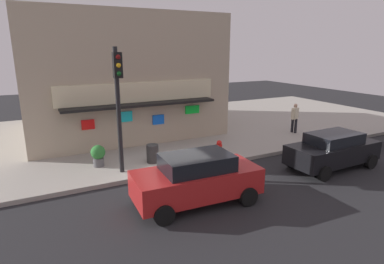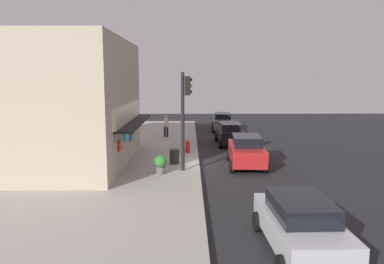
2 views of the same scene
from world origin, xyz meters
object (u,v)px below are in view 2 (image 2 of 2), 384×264
Objects in this scene: trash_can at (174,156)px; parked_car_silver at (300,224)px; fire_hydrant at (188,147)px; potted_plant_by_doorway at (161,164)px; traffic_light at (185,108)px; pedestrian at (166,125)px; parked_car_black at (230,133)px; parked_car_red at (246,151)px; parked_car_grey at (223,122)px.

parked_car_silver reaches higher than trash_can.
fire_hydrant is 5.44m from potted_plant_by_doorway.
fire_hydrant is 0.99× the size of trash_can.
parked_car_silver reaches higher than potted_plant_by_doorway.
fire_hydrant is at bearing -13.95° from potted_plant_by_doorway.
trash_can is (1.52, 0.60, -2.80)m from traffic_light.
parked_car_black is (-2.49, -4.85, -0.32)m from pedestrian.
traffic_light is 5.36m from fire_hydrant.
pedestrian is at bearing 28.47° from parked_car_red.
trash_can reaches higher than fire_hydrant.
traffic_light is at bearing 20.98° from parked_car_silver.
potted_plant_by_doorway is at bearing 121.17° from traffic_light.
parked_car_black is 0.99× the size of parked_car_silver.
traffic_light is 11.28m from pedestrian.
pedestrian is 0.40× the size of parked_car_red.
fire_hydrant is 0.19× the size of parked_car_silver.
parked_car_black is (3.89, -3.08, 0.27)m from fire_hydrant.
traffic_light is 3.25m from trash_can.
traffic_light reaches higher than parked_car_grey.
parked_car_grey is at bearing 0.27° from parked_car_silver.
potted_plant_by_doorway is at bearing 165.14° from trash_can.
parked_car_black reaches higher than trash_can.
parked_car_grey is 1.04× the size of parked_car_red.
parked_car_black is (6.92, -3.80, 0.25)m from trash_can.
traffic_light is 3.03m from potted_plant_by_doorway.
parked_car_silver is (-8.10, -4.58, 0.12)m from potted_plant_by_doorway.
potted_plant_by_doorway is 0.21× the size of parked_car_grey.
parked_car_black is 0.95× the size of parked_car_grey.
fire_hydrant is 0.19× the size of parked_car_black.
traffic_light is 1.16× the size of parked_car_silver.
trash_can is 0.46× the size of pedestrian.
fire_hydrant is 4.97m from parked_car_black.
pedestrian reaches higher than fire_hydrant.
parked_car_grey reaches higher than parked_car_silver.
parked_car_grey is (7.21, -0.07, 0.02)m from parked_car_black.
parked_car_black is at bearing 1.64° from parked_car_red.
trash_can is 7.90m from parked_car_black.
pedestrian is 6.82m from parked_car_grey.
fire_hydrant is at bearing 48.35° from parked_car_red.
potted_plant_by_doorway reaches higher than trash_can.
pedestrian reaches higher than potted_plant_by_doorway.
parked_car_silver is at bearing -159.02° from traffic_light.
potted_plant_by_doorway is 9.31m from parked_car_silver.
trash_can is 9.48m from pedestrian.
traffic_light is 4.53m from parked_car_red.
pedestrian is at bearing 14.28° from parked_car_silver.
parked_car_black is at bearing 0.60° from parked_car_silver.
pedestrian is 0.41× the size of parked_car_black.
parked_car_red is (-2.92, -3.28, 0.32)m from fire_hydrant.
traffic_light is at bearing 115.73° from parked_car_red.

